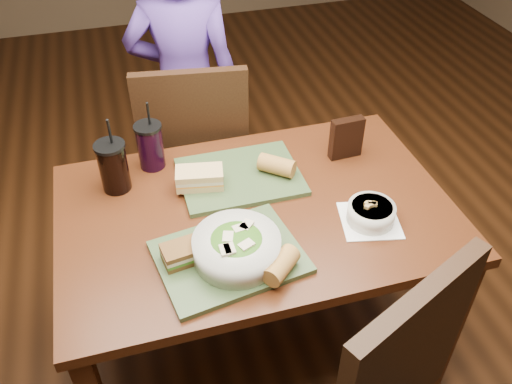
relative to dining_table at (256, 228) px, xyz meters
The scene contains 15 objects.
ground 0.66m from the dining_table, ahead, with size 6.00×6.00×0.00m, color #381C0B.
dining_table is the anchor object (origin of this frame).
chair_far 0.63m from the dining_table, 100.64° to the left, with size 0.50×0.50×1.02m.
diner 0.95m from the dining_table, 94.23° to the left, with size 0.52×0.34×1.42m, color #553491.
tray_near 0.26m from the dining_table, 125.10° to the right, with size 0.42×0.32×0.02m, color #364928.
tray_far 0.20m from the dining_table, 93.54° to the left, with size 0.42×0.32×0.02m, color #364928.
salad_bowl 0.29m from the dining_table, 119.40° to the right, with size 0.26×0.26×0.09m.
soup_bowl 0.39m from the dining_table, 25.67° to the right, with size 0.22×0.22×0.07m.
sandwich_near 0.36m from the dining_table, 146.77° to the right, with size 0.13×0.10×0.06m.
sandwich_far 0.26m from the dining_table, 136.65° to the left, with size 0.17×0.12×0.06m.
baguette_near 0.34m from the dining_table, 92.71° to the right, with size 0.06×0.06×0.12m, color #AD7533.
baguette_far 0.23m from the dining_table, 50.61° to the left, with size 0.06×0.06×0.13m, color #AD7533.
cup_cola 0.53m from the dining_table, 151.29° to the left, with size 0.10×0.10×0.28m.
cup_berry 0.48m from the dining_table, 131.87° to the left, with size 0.10×0.10×0.27m.
chip_bag 0.48m from the dining_table, 25.85° to the left, with size 0.12×0.04×0.16m, color black.
Camera 1 is at (-0.37, -1.30, 1.95)m, focal length 38.00 mm.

